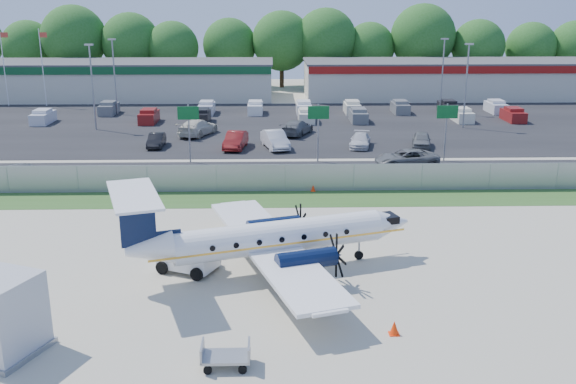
{
  "coord_description": "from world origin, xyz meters",
  "views": [
    {
      "loc": [
        -0.92,
        -30.95,
        13.27
      ],
      "look_at": [
        0.0,
        6.0,
        2.3
      ],
      "focal_mm": 40.0,
      "sensor_mm": 36.0,
      "label": 1
    }
  ],
  "objects_px": {
    "pushback_tug": "(191,258)",
    "baggage_cart_far": "(198,261)",
    "baggage_cart_near": "(226,356)",
    "service_container": "(0,318)",
    "aircraft": "(273,237)"
  },
  "relations": [
    {
      "from": "pushback_tug",
      "to": "baggage_cart_near",
      "type": "xyz_separation_m",
      "value": [
        2.41,
        -9.06,
        -0.28
      ]
    },
    {
      "from": "aircraft",
      "to": "service_container",
      "type": "bearing_deg",
      "value": -144.28
    },
    {
      "from": "baggage_cart_near",
      "to": "baggage_cart_far",
      "type": "xyz_separation_m",
      "value": [
        -2.08,
        9.39,
        -0.02
      ]
    },
    {
      "from": "aircraft",
      "to": "pushback_tug",
      "type": "xyz_separation_m",
      "value": [
        -4.21,
        0.14,
        -1.13
      ]
    },
    {
      "from": "aircraft",
      "to": "service_container",
      "type": "height_order",
      "value": "aircraft"
    },
    {
      "from": "pushback_tug",
      "to": "service_container",
      "type": "distance_m",
      "value": 10.13
    },
    {
      "from": "pushback_tug",
      "to": "baggage_cart_near",
      "type": "bearing_deg",
      "value": -75.13
    },
    {
      "from": "aircraft",
      "to": "baggage_cart_far",
      "type": "height_order",
      "value": "aircraft"
    },
    {
      "from": "pushback_tug",
      "to": "aircraft",
      "type": "bearing_deg",
      "value": -1.96
    },
    {
      "from": "aircraft",
      "to": "baggage_cart_far",
      "type": "xyz_separation_m",
      "value": [
        -3.89,
        0.47,
        -1.42
      ]
    },
    {
      "from": "pushback_tug",
      "to": "baggage_cart_far",
      "type": "relative_size",
      "value": 1.73
    },
    {
      "from": "aircraft",
      "to": "baggage_cart_near",
      "type": "relative_size",
      "value": 8.47
    },
    {
      "from": "aircraft",
      "to": "baggage_cart_near",
      "type": "distance_m",
      "value": 9.21
    },
    {
      "from": "pushback_tug",
      "to": "service_container",
      "type": "xyz_separation_m",
      "value": [
        -6.42,
        -7.79,
        0.75
      ]
    },
    {
      "from": "baggage_cart_far",
      "to": "service_container",
      "type": "distance_m",
      "value": 10.61
    }
  ]
}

